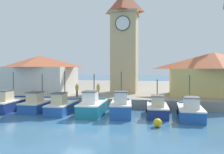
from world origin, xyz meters
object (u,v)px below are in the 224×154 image
at_px(warehouse_right, 214,73).
at_px(dock_worker_near_tower, 77,90).
at_px(fishing_boat_left_inner, 62,106).
at_px(fishing_boat_center, 121,107).
at_px(fishing_boat_right_inner, 190,111).
at_px(fishing_boat_mid_right, 157,109).
at_px(fishing_boat_left_outer, 39,104).
at_px(fishing_boat_mid_left, 92,107).
at_px(warehouse_left, 40,74).
at_px(mooring_buoy, 158,123).
at_px(fishing_boat_far_left, 10,104).
at_px(clock_tower, 125,39).
at_px(dock_worker_along_quay, 98,90).

distance_m(warehouse_right, dock_worker_near_tower, 17.56).
distance_m(fishing_boat_left_inner, fishing_boat_center, 6.15).
height_order(fishing_boat_center, fishing_boat_right_inner, fishing_boat_center).
xyz_separation_m(fishing_boat_center, dock_worker_near_tower, (-6.35, 4.80, 1.08)).
bearing_deg(fishing_boat_mid_right, fishing_boat_left_outer, 179.92).
xyz_separation_m(fishing_boat_mid_left, warehouse_left, (-9.95, 7.37, 2.95)).
xyz_separation_m(warehouse_left, mooring_buoy, (16.21, -10.60, -3.43)).
height_order(warehouse_right, dock_worker_near_tower, warehouse_right).
bearing_deg(fishing_boat_far_left, clock_tower, 46.32).
xyz_separation_m(warehouse_right, mooring_buoy, (-6.93, -13.09, -3.58)).
bearing_deg(mooring_buoy, fishing_boat_right_inner, 52.36).
distance_m(dock_worker_near_tower, dock_worker_along_quay, 2.62).
distance_m(fishing_boat_mid_right, warehouse_left, 17.64).
xyz_separation_m(fishing_boat_far_left, warehouse_right, (22.52, 9.67, 3.14)).
bearing_deg(clock_tower, fishing_boat_center, -82.66).
bearing_deg(fishing_boat_far_left, dock_worker_near_tower, 39.16).
bearing_deg(dock_worker_near_tower, mooring_buoy, -39.76).
height_order(fishing_boat_far_left, fishing_boat_center, fishing_boat_center).
xyz_separation_m(clock_tower, warehouse_left, (-11.31, -4.02, -5.05)).
relative_size(fishing_boat_mid_left, fishing_boat_mid_right, 1.06).
xyz_separation_m(fishing_boat_mid_left, dock_worker_near_tower, (-3.53, 4.92, 1.09)).
bearing_deg(clock_tower, fishing_boat_mid_right, -65.24).
relative_size(fishing_boat_mid_right, fishing_boat_right_inner, 0.90).
bearing_deg(warehouse_right, fishing_boat_center, -136.80).
height_order(dock_worker_near_tower, dock_worker_along_quay, same).
relative_size(fishing_boat_center, mooring_buoy, 6.77).
height_order(fishing_boat_right_inner, warehouse_right, warehouse_right).
bearing_deg(fishing_boat_right_inner, fishing_boat_center, -176.86).
xyz_separation_m(fishing_boat_far_left, fishing_boat_mid_right, (15.52, 0.74, -0.09)).
distance_m(fishing_boat_left_outer, warehouse_left, 7.99).
relative_size(fishing_boat_center, dock_worker_near_tower, 2.79).
distance_m(fishing_boat_right_inner, mooring_buoy, 4.68).
bearing_deg(dock_worker_along_quay, mooring_buoy, -51.09).
height_order(fishing_boat_mid_left, warehouse_right, warehouse_right).
bearing_deg(fishing_boat_mid_left, dock_worker_near_tower, 125.71).
bearing_deg(fishing_boat_far_left, dock_worker_along_quay, 34.66).
distance_m(fishing_boat_far_left, warehouse_right, 24.71).
bearing_deg(fishing_boat_mid_left, fishing_boat_right_inner, 2.90).
relative_size(fishing_boat_mid_right, dock_worker_near_tower, 2.86).
xyz_separation_m(fishing_boat_mid_left, fishing_boat_center, (2.81, 0.12, 0.02)).
distance_m(fishing_boat_left_outer, dock_worker_along_quay, 7.27).
bearing_deg(dock_worker_near_tower, fishing_boat_mid_left, -54.29).
distance_m(fishing_boat_left_outer, dock_worker_near_tower, 4.99).
xyz_separation_m(fishing_boat_left_inner, fishing_boat_center, (6.14, -0.25, 0.12)).
xyz_separation_m(fishing_boat_right_inner, warehouse_right, (4.08, 9.40, 3.22)).
bearing_deg(fishing_boat_left_inner, fishing_boat_left_outer, 168.88).
bearing_deg(fishing_boat_mid_left, mooring_buoy, -27.32).
relative_size(fishing_boat_left_outer, mooring_buoy, 7.84).
distance_m(fishing_boat_far_left, warehouse_left, 7.80).
bearing_deg(dock_worker_along_quay, clock_tower, 65.92).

